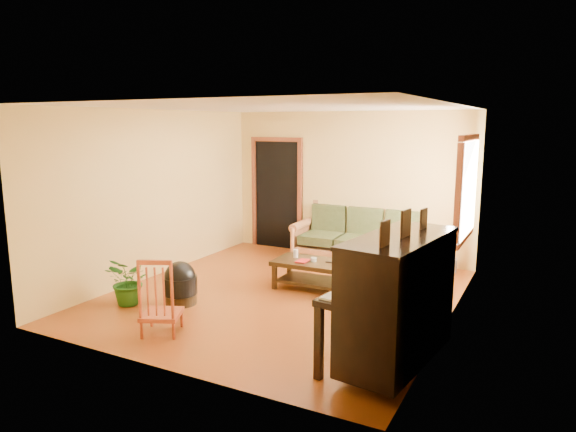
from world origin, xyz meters
The scene contains 16 objects.
floor centered at (0.00, 0.00, 0.00)m, with size 5.00×5.00×0.00m, color #692D0D.
doorway centered at (-1.45, 2.48, 1.02)m, with size 1.08×0.16×2.05m, color black.
window centered at (2.21, 1.30, 1.50)m, with size 0.12×1.36×1.46m, color white.
sofa centered at (0.36, 2.15, 0.49)m, with size 2.30×0.96×0.99m, color #915835.
coffee_table centered at (0.27, 0.45, 0.21)m, with size 1.15×0.63×0.42m, color black.
armchair centered at (1.84, 0.05, 0.42)m, with size 0.80×0.84×0.84m, color #915835.
piano centered at (2.01, -1.40, 0.67)m, with size 0.89×1.51×1.33m, color black.
footstool centered at (-1.05, -0.94, 0.22)m, with size 0.45×0.45×0.43m, color black.
red_chair centered at (-0.61, -1.81, 0.46)m, with size 0.43×0.47×0.91m, color #97361B.
leaning_frame centered at (1.53, 2.39, 0.28)m, with size 0.42×0.09×0.57m, color #B47F3C.
ceramic_crock centered at (1.90, 2.26, 0.11)m, with size 0.18×0.18×0.23m, color #314695.
potted_plant centered at (-1.62, -1.28, 0.32)m, with size 0.58×0.51×0.65m, color #1E5919.
book centered at (0.07, 0.34, 0.43)m, with size 0.16×0.22×0.02m, color #A31815.
candle centered at (-0.05, 0.51, 0.48)m, with size 0.07×0.07×0.12m, color silver.
glass_jar centered at (0.28, 0.43, 0.45)m, with size 0.09×0.09×0.06m, color silver.
remote centered at (0.53, 0.48, 0.43)m, with size 0.15×0.04×0.01m, color black.
Camera 1 is at (3.27, -6.11, 2.39)m, focal length 32.00 mm.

